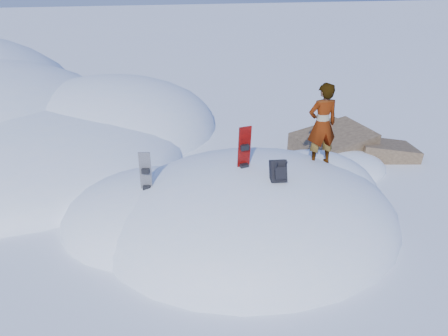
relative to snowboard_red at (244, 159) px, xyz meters
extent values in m
plane|color=white|center=(0.20, -0.05, -1.67)|extent=(120.00, 120.00, 0.00)
ellipsoid|color=white|center=(0.20, -0.05, -1.67)|extent=(7.00, 6.00, 3.00)
ellipsoid|color=white|center=(-2.00, 0.55, -1.67)|extent=(4.40, 4.00, 2.20)
ellipsoid|color=white|center=(2.00, 0.75, -1.67)|extent=(3.60, 3.20, 2.50)
ellipsoid|color=white|center=(-5.80, 4.95, -1.67)|extent=(10.00, 9.00, 2.80)
ellipsoid|color=white|center=(-3.30, 7.45, -1.67)|extent=(8.00, 8.00, 3.60)
ellipsoid|color=white|center=(-5.30, 3.95, -1.67)|extent=(6.00, 5.00, 1.80)
cube|color=brown|center=(3.80, 3.35, -1.57)|extent=(2.82, 2.41, 1.62)
cube|color=brown|center=(5.40, 2.95, -1.77)|extent=(2.16, 1.80, 1.33)
cube|color=brown|center=(4.40, 4.55, -1.67)|extent=(2.08, 2.01, 1.10)
ellipsoid|color=white|center=(3.40, 2.35, -1.67)|extent=(3.20, 2.40, 1.00)
cube|color=#BB0D09|center=(0.00, 0.02, -0.02)|extent=(0.31, 0.20, 1.56)
cube|color=black|center=(0.00, -0.05, 0.29)|extent=(0.21, 0.15, 0.13)
cube|color=black|center=(0.00, -0.05, -0.18)|extent=(0.21, 0.15, 0.13)
cube|color=black|center=(-2.16, 0.19, -0.43)|extent=(0.26, 0.11, 1.38)
cube|color=black|center=(-2.16, 0.13, -0.16)|extent=(0.18, 0.13, 0.11)
cube|color=black|center=(-2.16, 0.13, -0.57)|extent=(0.18, 0.13, 0.11)
cube|color=black|center=(0.56, -0.70, -0.03)|extent=(0.37, 0.42, 0.52)
cube|color=black|center=(0.56, -0.84, -0.01)|extent=(0.25, 0.21, 0.28)
cylinder|color=black|center=(0.46, -0.82, 0.09)|extent=(0.04, 0.19, 0.35)
cylinder|color=black|center=(0.67, -0.82, 0.09)|extent=(0.04, 0.19, 0.35)
cube|color=black|center=(-1.95, -1.26, -1.58)|extent=(0.73, 0.69, 0.17)
cube|color=black|center=(-1.68, -1.08, -1.51)|extent=(0.33, 0.24, 0.11)
imported|color=slate|center=(1.97, 0.41, 0.51)|extent=(0.75, 0.52, 1.98)
camera|label=1|loc=(-2.23, -8.52, 3.92)|focal=35.00mm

